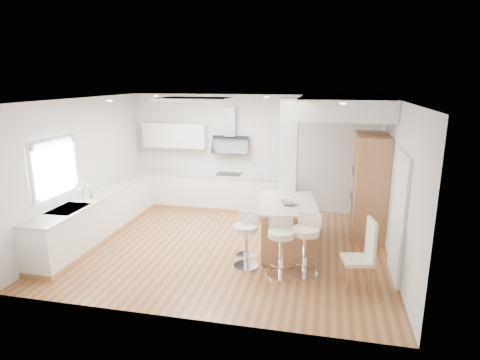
% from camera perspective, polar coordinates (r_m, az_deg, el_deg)
% --- Properties ---
extents(ground, '(6.00, 6.00, 0.00)m').
position_cam_1_polar(ground, '(7.92, -1.78, -9.32)').
color(ground, '#9B6439').
rests_on(ground, ground).
extents(ceiling, '(6.00, 5.00, 0.02)m').
position_cam_1_polar(ceiling, '(7.92, -1.78, -9.32)').
color(ceiling, white).
rests_on(ceiling, ground).
extents(wall_back, '(6.00, 0.04, 2.80)m').
position_cam_1_polar(wall_back, '(9.87, 1.66, 3.92)').
color(wall_back, silver).
rests_on(wall_back, ground).
extents(wall_left, '(0.04, 5.00, 2.80)m').
position_cam_1_polar(wall_left, '(8.69, -21.44, 1.51)').
color(wall_left, silver).
rests_on(wall_left, ground).
extents(wall_right, '(0.04, 5.00, 2.80)m').
position_cam_1_polar(wall_right, '(7.37, 21.41, -0.63)').
color(wall_right, silver).
rests_on(wall_right, ground).
extents(skylight, '(4.10, 2.10, 0.06)m').
position_cam_1_polar(skylight, '(8.07, -6.45, 11.34)').
color(skylight, white).
rests_on(skylight, ground).
extents(window_left, '(0.06, 1.28, 1.07)m').
position_cam_1_polar(window_left, '(7.89, -24.91, 2.15)').
color(window_left, white).
rests_on(window_left, ground).
extents(doorway_right, '(0.05, 1.00, 2.10)m').
position_cam_1_polar(doorway_right, '(6.91, 21.65, -5.08)').
color(doorway_right, '#4E433D').
rests_on(doorway_right, ground).
extents(counter_left, '(0.63, 4.50, 1.35)m').
position_cam_1_polar(counter_left, '(8.96, -18.49, -4.12)').
color(counter_left, '#B47B4D').
rests_on(counter_left, ground).
extents(counter_back, '(3.62, 0.63, 2.50)m').
position_cam_1_polar(counter_back, '(9.96, -3.84, -0.16)').
color(counter_back, '#B47B4D').
rests_on(counter_back, ground).
extents(pillar, '(0.35, 0.35, 2.80)m').
position_cam_1_polar(pillar, '(8.22, 6.88, 1.73)').
color(pillar, white).
rests_on(pillar, ground).
extents(soffit, '(1.78, 2.20, 0.40)m').
position_cam_1_polar(soffit, '(8.47, 14.61, 9.96)').
color(soffit, white).
rests_on(soffit, ground).
extents(oven_column, '(0.63, 1.21, 2.10)m').
position_cam_1_polar(oven_column, '(8.59, 17.85, -0.73)').
color(oven_column, '#B47B4D').
rests_on(oven_column, ground).
extents(peninsula, '(1.24, 1.69, 1.02)m').
position_cam_1_polar(peninsula, '(7.63, 6.71, -6.49)').
color(peninsula, '#B47B4D').
rests_on(peninsula, ground).
extents(bar_stool_a, '(0.48, 0.48, 0.96)m').
position_cam_1_polar(bar_stool_a, '(6.90, 0.89, -8.13)').
color(bar_stool_a, white).
rests_on(bar_stool_a, ground).
extents(bar_stool_b, '(0.53, 0.53, 1.01)m').
position_cam_1_polar(bar_stool_b, '(6.62, 5.86, -8.97)').
color(bar_stool_b, white).
rests_on(bar_stool_b, ground).
extents(bar_stool_c, '(0.59, 0.59, 1.04)m').
position_cam_1_polar(bar_stool_c, '(6.71, 9.32, -8.59)').
color(bar_stool_c, white).
rests_on(bar_stool_c, ground).
extents(dining_chair, '(0.51, 0.51, 1.11)m').
position_cam_1_polar(dining_chair, '(6.51, 17.22, -9.70)').
color(dining_chair, beige).
rests_on(dining_chair, ground).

